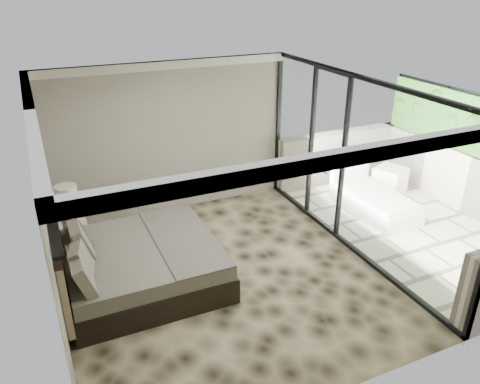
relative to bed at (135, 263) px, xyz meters
name	(u,v)px	position (x,y,z in m)	size (l,w,h in m)	color
floor	(222,277)	(1.20, -0.35, -0.36)	(5.00, 5.00, 0.00)	black
ceiling	(219,92)	(1.20, -0.35, 2.43)	(4.50, 5.00, 0.02)	silver
back_wall	(169,139)	(1.20, 2.14, 1.04)	(4.50, 0.02, 2.80)	gray
left_wall	(47,225)	(-1.04, -0.35, 1.04)	(0.02, 5.00, 2.80)	gray
glass_wall	(355,167)	(3.45, -0.35, 1.04)	(0.08, 5.00, 2.80)	white
terrace_slab	(414,229)	(4.95, -0.35, -0.42)	(3.00, 5.00, 0.12)	beige
parapet_far	(475,186)	(6.30, -0.35, 0.19)	(0.30, 5.00, 1.10)	beige
picture_ledge	(50,213)	(-0.98, -0.25, 1.14)	(0.12, 2.20, 0.05)	black
bed	(135,263)	(0.00, 0.00, 0.00)	(2.23, 2.16, 1.24)	black
nightstand	(74,238)	(-0.71, 1.33, -0.13)	(0.46, 0.46, 0.46)	black
table_lamp	(67,199)	(-0.70, 1.37, 0.55)	(0.34, 0.34, 0.62)	black
abstract_canvas	(40,167)	(-0.99, 0.09, 1.61)	(0.04, 0.90, 0.90)	#A1410D
framed_print	(49,185)	(-0.94, -0.15, 1.46)	(0.03, 0.50, 0.60)	black
ottoman	(390,180)	(5.49, 0.99, -0.09)	(0.55, 0.55, 0.55)	white
lounger	(373,200)	(4.65, 0.48, -0.15)	(0.90, 1.75, 0.68)	silver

